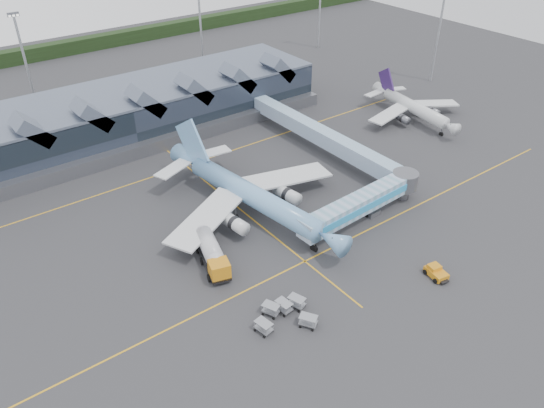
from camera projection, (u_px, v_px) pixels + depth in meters
ground at (273, 235)px, 83.67m from camera, size 260.00×260.00×0.00m
taxi_stripes at (238, 207)px, 90.36m from camera, size 120.00×60.00×0.01m
tree_line_far at (50, 51)px, 156.20m from camera, size 260.00×4.00×4.00m
terminal at (117, 116)px, 110.15m from camera, size 90.00×22.25×12.52m
light_masts at (188, 40)px, 129.31m from camera, size 132.40×42.56×22.45m
main_airliner at (248, 193)px, 87.12m from camera, size 34.23×39.71×12.76m
regional_jet at (412, 107)px, 119.20m from camera, size 24.30×26.76×9.19m
jet_bridge at (368, 200)px, 86.02m from camera, size 25.87×5.09×5.16m
fuel_truck at (211, 252)px, 76.88m from camera, size 5.46×11.12×3.73m
pushback_tug at (436, 272)px, 75.17m from camera, size 2.81×3.91×1.62m
baggage_carts at (285, 312)px, 68.34m from camera, size 8.00×7.12×1.56m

